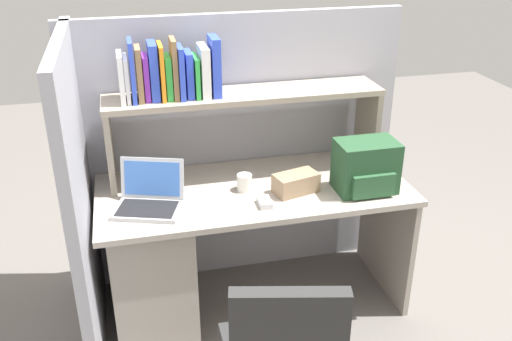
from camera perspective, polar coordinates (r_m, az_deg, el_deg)
ground_plane at (r=3.31m, az=-0.21°, el=-13.03°), size 8.00×8.00×0.00m
desk at (r=3.02m, az=-7.49°, el=-8.00°), size 1.60×0.70×0.73m
cubicle_partition_rear at (r=3.23m, az=-1.79°, el=1.99°), size 1.84×0.05×1.55m
cubicle_partition_left at (r=2.80m, az=-17.21°, el=-3.15°), size 0.05×1.06×1.55m
overhead_hutch at (r=2.95m, az=-1.14°, el=6.11°), size 1.44×0.28×0.45m
reference_books_on_shelf at (r=2.83m, az=-8.64°, el=9.77°), size 0.49×0.19×0.30m
laptop at (r=2.75m, az=-10.71°, el=-2.72°), size 0.38×0.34×0.22m
backpack at (r=2.89m, az=11.06°, el=0.33°), size 0.30×0.23×0.26m
computer_mouse at (r=2.74m, az=0.87°, el=-3.24°), size 0.06×0.11×0.03m
paper_cup at (r=2.87m, az=-1.18°, el=-1.22°), size 0.08×0.08×0.09m
tissue_box at (r=2.85m, az=4.05°, el=-1.27°), size 0.24×0.17×0.10m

